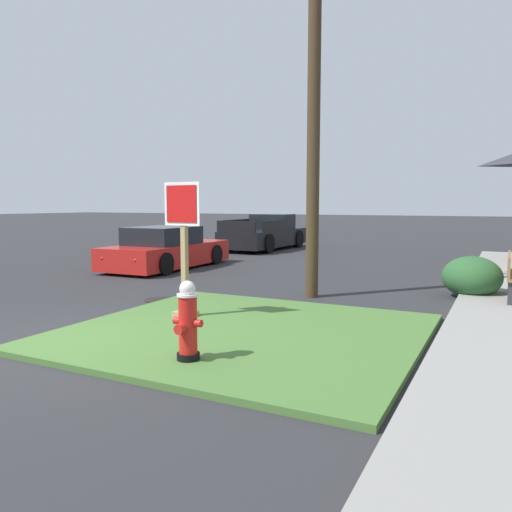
{
  "coord_description": "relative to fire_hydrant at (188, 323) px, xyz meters",
  "views": [
    {
      "loc": [
        5.38,
        -4.71,
        1.93
      ],
      "look_at": [
        1.58,
        2.84,
        1.04
      ],
      "focal_mm": 35.03,
      "sensor_mm": 36.0,
      "label": 1
    }
  ],
  "objects": [
    {
      "name": "utility_pole",
      "position": [
        -0.24,
        4.84,
        4.22
      ],
      "size": [
        1.86,
        0.26,
        8.98
      ],
      "color": "#42301E",
      "rests_on": "ground"
    },
    {
      "name": "manhole_cover",
      "position": [
        -2.79,
        3.15,
        -0.52
      ],
      "size": [
        0.7,
        0.7,
        0.02
      ],
      "primitive_type": "cylinder",
      "color": "black",
      "rests_on": "ground"
    },
    {
      "name": "pickup_truck_black",
      "position": [
        -5.84,
        14.36,
        0.09
      ],
      "size": [
        2.06,
        5.07,
        1.48
      ],
      "color": "black",
      "rests_on": "ground"
    },
    {
      "name": "grass_corner_patch",
      "position": [
        -0.08,
        1.57,
        -0.49
      ],
      "size": [
        5.0,
        4.7,
        0.08
      ],
      "primitive_type": "cube",
      "color": "#477033",
      "rests_on": "ground"
    },
    {
      "name": "stop_sign",
      "position": [
        -1.36,
        1.89,
        0.61
      ],
      "size": [
        0.7,
        0.3,
        2.19
      ],
      "color": "#A3845B",
      "rests_on": "grass_corner_patch"
    },
    {
      "name": "parked_sedan_red",
      "position": [
        -5.82,
        7.34,
        0.01
      ],
      "size": [
        2.05,
        4.5,
        1.25
      ],
      "color": "red",
      "rests_on": "ground"
    },
    {
      "name": "fire_hydrant",
      "position": [
        0.0,
        0.0,
        0.0
      ],
      "size": [
        0.38,
        0.34,
        0.95
      ],
      "color": "black",
      "rests_on": "grass_corner_patch"
    },
    {
      "name": "ground_plane",
      "position": [
        -2.06,
        -0.09,
        -0.53
      ],
      "size": [
        160.0,
        160.0,
        0.0
      ],
      "primitive_type": "plane",
      "color": "#2B2B2D"
    },
    {
      "name": "shrub_by_curb",
      "position": [
        2.73,
        6.27,
        -0.1
      ],
      "size": [
        1.18,
        1.18,
        0.86
      ],
      "primitive_type": "ellipsoid",
      "color": "#2B592D",
      "rests_on": "ground"
    }
  ]
}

